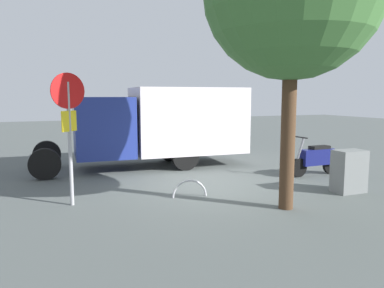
{
  "coord_description": "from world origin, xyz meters",
  "views": [
    {
      "loc": [
        4.17,
        8.68,
        2.38
      ],
      "look_at": [
        0.36,
        -0.71,
        1.08
      ],
      "focal_mm": 35.04,
      "sensor_mm": 36.0,
      "label": 1
    }
  ],
  "objects_px": {
    "box_truck_near": "(159,122)",
    "stop_sign": "(69,118)",
    "motorcycle": "(316,158)",
    "bike_rack_hoop": "(190,197)",
    "utility_cabinet": "(349,171)"
  },
  "relations": [
    {
      "from": "bike_rack_hoop",
      "to": "motorcycle",
      "type": "bearing_deg",
      "value": -168.86
    },
    {
      "from": "box_truck_near",
      "to": "utility_cabinet",
      "type": "relative_size",
      "value": 6.67
    },
    {
      "from": "box_truck_near",
      "to": "motorcycle",
      "type": "bearing_deg",
      "value": 143.54
    },
    {
      "from": "box_truck_near",
      "to": "utility_cabinet",
      "type": "bearing_deg",
      "value": 125.49
    },
    {
      "from": "motorcycle",
      "to": "bike_rack_hoop",
      "type": "distance_m",
      "value": 4.58
    },
    {
      "from": "box_truck_near",
      "to": "bike_rack_hoop",
      "type": "height_order",
      "value": "box_truck_near"
    },
    {
      "from": "box_truck_near",
      "to": "stop_sign",
      "type": "height_order",
      "value": "stop_sign"
    },
    {
      "from": "box_truck_near",
      "to": "bike_rack_hoop",
      "type": "relative_size",
      "value": 8.29
    },
    {
      "from": "motorcycle",
      "to": "bike_rack_hoop",
      "type": "height_order",
      "value": "motorcycle"
    },
    {
      "from": "box_truck_near",
      "to": "stop_sign",
      "type": "relative_size",
      "value": 2.46
    },
    {
      "from": "utility_cabinet",
      "to": "bike_rack_hoop",
      "type": "distance_m",
      "value": 4.01
    },
    {
      "from": "stop_sign",
      "to": "utility_cabinet",
      "type": "height_order",
      "value": "stop_sign"
    },
    {
      "from": "box_truck_near",
      "to": "bike_rack_hoop",
      "type": "bearing_deg",
      "value": 85.44
    },
    {
      "from": "motorcycle",
      "to": "stop_sign",
      "type": "bearing_deg",
      "value": 2.09
    },
    {
      "from": "stop_sign",
      "to": "bike_rack_hoop",
      "type": "xyz_separation_m",
      "value": [
        -2.63,
        0.34,
        -1.91
      ]
    }
  ]
}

